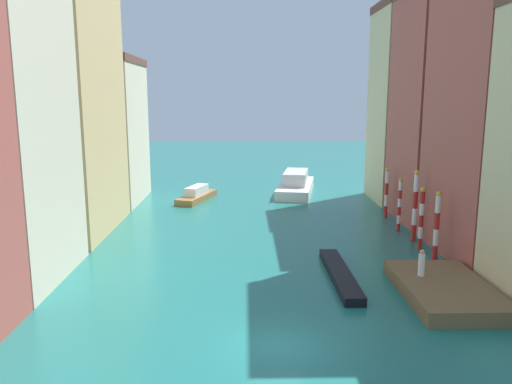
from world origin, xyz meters
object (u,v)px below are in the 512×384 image
Objects in this scene: mooring_pole_0 at (437,226)px; mooring_pole_1 at (421,218)px; mooring_pole_4 at (386,193)px; waterfront_dock at (445,290)px; mooring_pole_3 at (399,205)px; person_on_dock at (422,264)px; mooring_pole_2 at (415,205)px; vaporetto_white at (296,185)px; motorboat_0 at (197,195)px; gondola_black at (340,274)px.

mooring_pole_0 is 2.58m from mooring_pole_1.
mooring_pole_4 is at bearing 88.54° from mooring_pole_1.
mooring_pole_3 reaches higher than waterfront_dock.
mooring_pole_2 is (2.72, 9.38, 1.23)m from person_on_dock.
mooring_pole_2 reaches higher than vaporetto_white.
motorboat_0 is (-17.14, 17.45, -1.71)m from mooring_pole_1.
mooring_pole_4 reaches higher than waterfront_dock.
mooring_pole_0 is 0.42× the size of vaporetto_white.
mooring_pole_1 reaches higher than motorboat_0.
waterfront_dock is 0.69× the size of vaporetto_white.
mooring_pole_4 is at bearing 65.56° from gondola_black.
person_on_dock is at bearing -108.76° from mooring_pole_1.
mooring_pole_0 is at bearing -88.25° from mooring_pole_1.
waterfront_dock is 5.08× the size of person_on_dock.
mooring_pole_3 reaches higher than person_on_dock.
mooring_pole_4 is (2.71, 16.82, 0.77)m from person_on_dock.
mooring_pole_4 is (0.24, 9.54, -0.02)m from mooring_pole_1.
person_on_dock is at bearing -81.90° from vaporetto_white.
waterfront_dock is 5.81m from gondola_black.
mooring_pole_1 is 24.52m from motorboat_0.
waterfront_dock is 18.11m from mooring_pole_4.
mooring_pole_4 is 0.52× the size of gondola_black.
mooring_pole_3 is 0.51× the size of gondola_black.
mooring_pole_2 reaches higher than gondola_black.
mooring_pole_2 is (1.80, 10.49, 2.32)m from waterfront_dock.
mooring_pole_4 reaches higher than vaporetto_white.
mooring_pole_1 is at bearing 79.53° from waterfront_dock.
motorboat_0 is (-17.39, 7.91, -1.69)m from mooring_pole_4.
mooring_pole_4 reaches higher than mooring_pole_3.
mooring_pole_0 is 4.70m from mooring_pole_2.
mooring_pole_2 is 0.77× the size of motorboat_0.
motorboat_0 is at bearing 130.70° from mooring_pole_0.
mooring_pole_1 is 2.17m from mooring_pole_2.
vaporetto_white is (-6.63, 23.93, -1.45)m from mooring_pole_0.
mooring_pole_3 is at bearing 57.59° from gondola_black.
mooring_pole_3 is 12.39m from gondola_black.
mooring_pole_2 reaches higher than motorboat_0.
mooring_pole_0 reaches higher than mooring_pole_1.
motorboat_0 is at bearing 138.58° from mooring_pole_2.
vaporetto_white is at bearing 107.04° from mooring_pole_1.
motorboat_0 is (-15.59, 25.83, 0.16)m from waterfront_dock.
motorboat_0 is (-17.09, 12.66, -1.62)m from mooring_pole_3.
mooring_pole_1 is (1.55, 8.38, 1.88)m from waterfront_dock.
mooring_pole_2 is at bearing 87.89° from mooring_pole_0.
mooring_pole_0 is 26.47m from motorboat_0.
gondola_black is at bearing -114.44° from mooring_pole_4.
mooring_pole_1 is 0.83× the size of mooring_pole_2.
mooring_pole_0 is 1.05× the size of mooring_pole_1.
mooring_pole_0 is 24.88m from vaporetto_white.
mooring_pole_2 is 7.45m from mooring_pole_4.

